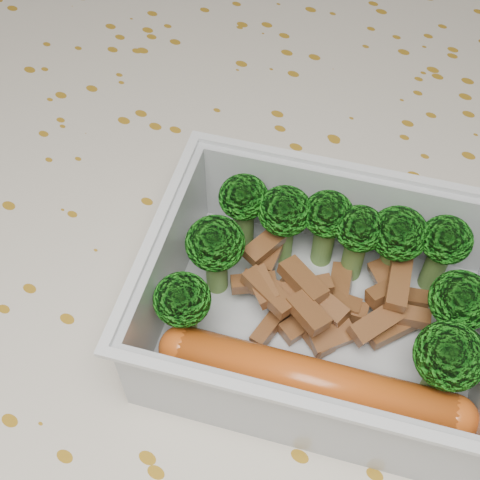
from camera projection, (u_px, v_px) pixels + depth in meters
The scene contains 6 objects.
dining_table at pixel (247, 342), 0.48m from camera, with size 1.40×0.90×0.75m.
tablecloth at pixel (247, 306), 0.44m from camera, with size 1.46×0.96×0.19m.
lunch_container at pixel (321, 313), 0.36m from camera, with size 0.22×0.19×0.07m.
broccoli_florets at pixel (340, 261), 0.36m from camera, with size 0.17×0.13×0.06m.
meat_pile at pixel (325, 300), 0.37m from camera, with size 0.11×0.08×0.03m.
sausage at pixel (313, 383), 0.34m from camera, with size 0.16×0.06×0.02m.
Camera 1 is at (0.11, -0.19, 1.10)m, focal length 50.00 mm.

